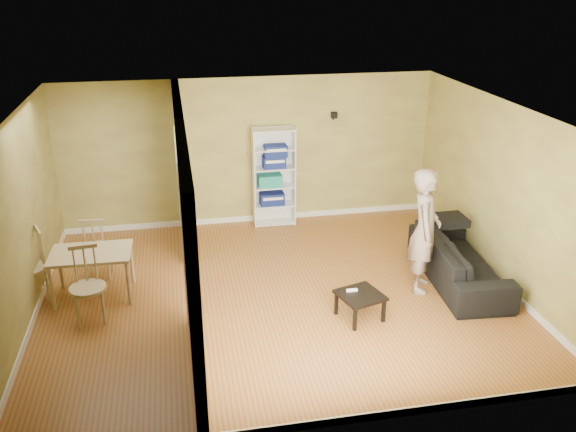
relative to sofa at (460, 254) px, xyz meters
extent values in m
plane|color=olive|center=(-2.70, 0.08, -0.42)|extent=(6.50, 6.50, 0.00)
plane|color=white|center=(-2.70, 0.08, 2.18)|extent=(6.50, 6.50, 0.00)
plane|color=#B7B857|center=(-2.70, 2.83, 0.88)|extent=(6.50, 0.00, 6.50)
plane|color=#B7B857|center=(-2.70, -2.67, 0.88)|extent=(6.50, 0.00, 6.50)
plane|color=#B7B857|center=(-5.95, 0.08, 0.88)|extent=(0.00, 5.50, 5.50)
plane|color=#B7B857|center=(0.55, 0.08, 0.88)|extent=(0.00, 5.50, 5.50)
cube|color=black|center=(-1.20, 2.77, 1.48)|extent=(0.10, 0.10, 0.10)
imported|color=black|center=(0.00, 0.00, 0.00)|extent=(2.29, 1.13, 0.85)
imported|color=slate|center=(-0.64, -0.11, 0.63)|extent=(0.94, 0.85, 2.11)
cube|color=white|center=(-2.66, 2.64, 0.45)|extent=(0.02, 0.32, 1.75)
cube|color=white|center=(-1.94, 2.64, 0.45)|extent=(0.02, 0.32, 1.75)
cube|color=white|center=(-2.30, 2.79, 0.45)|extent=(0.74, 0.02, 1.75)
cube|color=white|center=(-2.30, 2.64, -0.40)|extent=(0.70, 0.32, 0.02)
cube|color=white|center=(-2.30, 2.64, -0.06)|extent=(0.70, 0.32, 0.02)
cube|color=white|center=(-2.30, 2.64, 0.28)|extent=(0.70, 0.32, 0.02)
cube|color=white|center=(-2.30, 2.64, 0.62)|extent=(0.70, 0.32, 0.02)
cube|color=white|center=(-2.30, 2.64, 0.96)|extent=(0.70, 0.32, 0.02)
cube|color=white|center=(-2.30, 2.64, 1.30)|extent=(0.70, 0.32, 0.02)
cube|color=navy|center=(-2.34, 2.64, 0.06)|extent=(0.42, 0.27, 0.22)
cube|color=#248B73|center=(-2.37, 2.64, 0.40)|extent=(0.42, 0.27, 0.21)
cube|color=#161947|center=(-2.29, 2.64, 0.73)|extent=(0.39, 0.25, 0.20)
cube|color=navy|center=(-2.27, 2.64, 0.93)|extent=(0.39, 0.26, 0.20)
cube|color=black|center=(-1.74, -0.74, -0.09)|extent=(0.53, 0.53, 0.04)
cube|color=black|center=(-1.96, -0.96, -0.27)|extent=(0.04, 0.04, 0.32)
cube|color=black|center=(-1.51, -0.96, -0.27)|extent=(0.04, 0.04, 0.32)
cube|color=black|center=(-1.96, -0.52, -0.27)|extent=(0.04, 0.04, 0.32)
cube|color=black|center=(-1.51, -0.52, -0.27)|extent=(0.04, 0.04, 0.32)
cube|color=white|center=(-1.83, -0.65, -0.05)|extent=(0.15, 0.04, 0.03)
cube|color=tan|center=(-5.21, 0.52, 0.24)|extent=(1.09, 0.72, 0.04)
cylinder|color=tan|center=(-5.71, 0.21, -0.10)|extent=(0.05, 0.05, 0.64)
cylinder|color=tan|center=(-4.71, 0.21, -0.10)|extent=(0.05, 0.05, 0.64)
cylinder|color=tan|center=(-5.71, 0.84, -0.10)|extent=(0.05, 0.05, 0.64)
cylinder|color=tan|center=(-4.71, 0.84, -0.10)|extent=(0.05, 0.05, 0.64)
camera|label=1|loc=(-3.97, -7.37, 3.87)|focal=38.00mm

